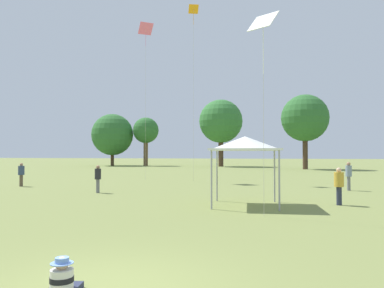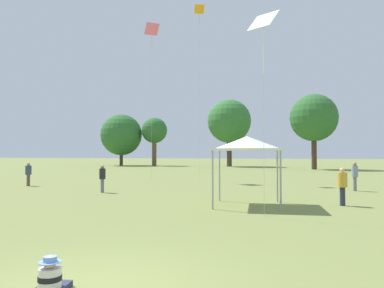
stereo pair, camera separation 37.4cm
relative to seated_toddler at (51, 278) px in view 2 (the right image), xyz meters
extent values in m
cube|color=#282D47|center=(-0.01, 0.07, -0.19)|extent=(0.52, 0.61, 0.10)
cylinder|color=silver|center=(0.00, -0.03, 0.01)|extent=(0.41, 0.41, 0.30)
cylinder|color=black|center=(0.00, -0.03, 0.01)|extent=(0.42, 0.42, 0.08)
sphere|color=#DBAD89|center=(0.00, -0.03, 0.25)|extent=(0.21, 0.21, 0.21)
cylinder|color=#6B8ED1|center=(0.00, -0.03, 0.26)|extent=(0.35, 0.35, 0.01)
cylinder|color=#6B8ED1|center=(0.00, -0.03, 0.30)|extent=(0.21, 0.21, 0.09)
cylinder|color=brown|center=(-13.17, 16.61, 0.14)|extent=(0.30, 0.30, 0.76)
cylinder|color=#334260|center=(-13.17, 16.61, 0.83)|extent=(0.55, 0.55, 0.60)
sphere|color=#A37556|center=(-13.17, 16.61, 1.22)|extent=(0.21, 0.21, 0.21)
cylinder|color=#282D42|center=(5.94, 11.57, 0.15)|extent=(0.26, 0.26, 0.78)
cylinder|color=gold|center=(5.94, 11.57, 0.85)|extent=(0.48, 0.48, 0.62)
sphere|color=#DBAD89|center=(5.94, 11.57, 1.25)|extent=(0.21, 0.21, 0.21)
cylinder|color=slate|center=(7.57, 18.28, 0.17)|extent=(0.27, 0.27, 0.83)
cylinder|color=gray|center=(7.57, 18.28, 0.91)|extent=(0.49, 0.49, 0.65)
sphere|color=#A37556|center=(7.57, 18.28, 1.34)|extent=(0.22, 0.22, 0.22)
cylinder|color=slate|center=(-6.33, 13.95, 0.14)|extent=(0.26, 0.26, 0.75)
cylinder|color=#232328|center=(-6.33, 13.95, 0.81)|extent=(0.48, 0.48, 0.60)
sphere|color=#A37556|center=(-6.33, 13.95, 1.20)|extent=(0.20, 0.20, 0.20)
cube|color=white|center=(2.06, 10.64, 2.12)|extent=(3.08, 3.08, 0.08)
cone|color=white|center=(2.06, 10.64, 2.42)|extent=(2.93, 2.93, 0.52)
cylinder|color=#99999E|center=(0.67, 11.86, 0.92)|extent=(0.07, 0.07, 2.32)
cylinder|color=#99999E|center=(3.27, 12.03, 0.92)|extent=(0.07, 0.07, 2.32)
cylinder|color=#99999E|center=(0.84, 9.26, 0.92)|extent=(0.07, 0.07, 2.32)
cylinder|color=#99999E|center=(3.44, 9.43, 0.92)|extent=(0.07, 0.07, 2.32)
cube|color=white|center=(2.90, 7.97, 6.61)|extent=(1.13, 1.04, 0.70)
cylinder|color=white|center=(2.90, 7.97, 5.51)|extent=(0.02, 0.02, 1.54)
cylinder|color=#BCB7A8|center=(2.90, 7.97, 3.19)|extent=(0.01, 0.01, 6.84)
cube|color=orange|center=(-2.90, 23.40, 13.40)|extent=(0.91, 0.79, 0.55)
cylinder|color=orange|center=(-2.90, 23.40, 12.65)|extent=(0.02, 0.02, 0.97)
cylinder|color=#BCB7A8|center=(-2.90, 23.40, 6.59)|extent=(0.01, 0.01, 13.64)
cube|color=pink|center=(-7.12, 24.07, 12.37)|extent=(1.40, 1.34, 0.78)
cylinder|color=pink|center=(-7.12, 24.07, 11.45)|extent=(0.02, 0.02, 1.05)
cylinder|color=#BCB7A8|center=(-7.12, 24.07, 6.07)|extent=(0.01, 0.01, 12.60)
cylinder|color=#473323|center=(7.55, 48.45, 2.42)|extent=(0.70, 0.70, 5.31)
sphere|color=#2D662D|center=(7.55, 48.45, 6.86)|extent=(6.50, 6.50, 6.50)
cylinder|color=brown|center=(-18.80, 57.49, 2.28)|extent=(0.78, 0.78, 5.03)
sphere|color=#2D662D|center=(-18.80, 57.49, 6.04)|extent=(4.54, 4.54, 4.54)
cylinder|color=#473323|center=(-24.86, 56.88, 1.51)|extent=(0.59, 0.59, 3.50)
sphere|color=#2D662D|center=(-24.86, 56.88, 5.30)|extent=(7.39, 7.39, 7.39)
cylinder|color=#473323|center=(-5.35, 56.92, 2.56)|extent=(0.84, 0.84, 5.59)
sphere|color=#337033|center=(-5.35, 56.92, 7.35)|extent=(7.28, 7.28, 7.28)
camera|label=1|loc=(3.22, -5.30, 1.96)|focal=35.00mm
camera|label=2|loc=(3.58, -5.22, 1.96)|focal=35.00mm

